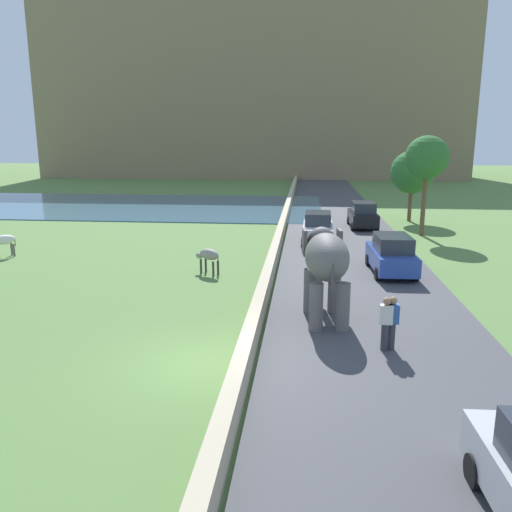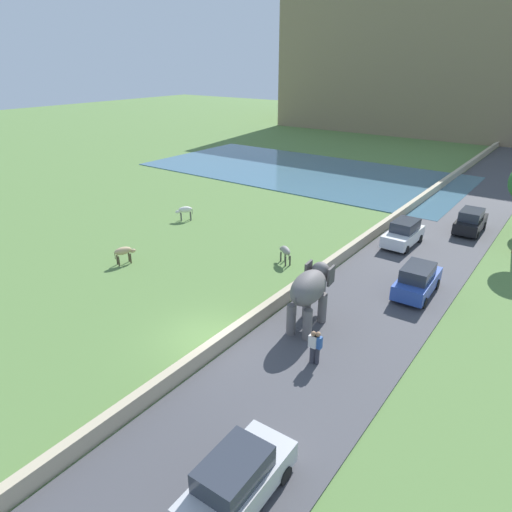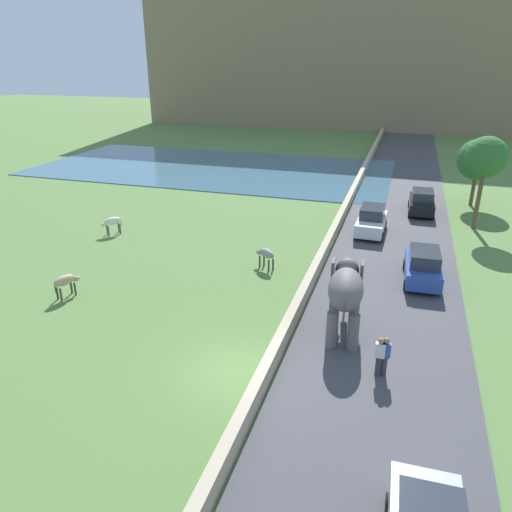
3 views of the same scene
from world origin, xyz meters
TOP-DOWN VIEW (x-y plane):
  - ground_plane at (0.00, 0.00)m, footprint 220.00×220.00m
  - road_surface at (5.00, 20.00)m, footprint 7.00×120.00m
  - barrier_wall at (1.20, 18.00)m, footprint 0.40×110.00m
  - lake at (-14.00, 32.14)m, footprint 36.00×18.00m
  - hill_distant at (-6.00, 76.81)m, footprint 64.00×28.00m
  - elephant at (3.40, 3.73)m, footprint 1.66×3.53m
  - person_beside_elephant at (5.22, 1.31)m, footprint 0.36×0.22m
  - person_trailing at (5.03, 1.23)m, footprint 0.36×0.22m
  - car_white at (3.43, 16.73)m, footprint 1.87×4.04m
  - car_blue at (6.58, 10.07)m, footprint 1.91×4.06m
  - car_black at (6.58, 22.24)m, footprint 1.86×4.03m
  - cow_grey at (-1.60, 9.32)m, footprint 1.34×1.05m
  - cow_white at (-12.69, 11.56)m, footprint 1.13×1.29m
  - cow_tan at (-9.81, 3.16)m, footprint 0.77×1.42m
  - tree_near at (10.00, 19.89)m, footprint 2.62×2.62m
  - tree_mid at (10.33, 25.67)m, footprint 3.10×3.10m

SIDE VIEW (x-z plane):
  - ground_plane at x=0.00m, z-range 0.00..0.00m
  - road_surface at x=5.00m, z-range 0.00..0.06m
  - lake at x=-14.00m, z-range 0.00..0.08m
  - barrier_wall at x=1.20m, z-range 0.00..0.76m
  - cow_grey at x=-1.60m, z-range 0.26..1.41m
  - cow_white at x=-12.69m, z-range 0.26..1.41m
  - cow_tan at x=-9.81m, z-range 0.26..1.41m
  - person_beside_elephant at x=5.22m, z-range 0.06..1.69m
  - person_trailing at x=5.03m, z-range 0.06..1.69m
  - car_white at x=3.43m, z-range 0.00..1.80m
  - car_blue at x=6.58m, z-range 0.00..1.80m
  - car_black at x=6.58m, z-range 0.00..1.80m
  - elephant at x=3.40m, z-range 0.54..3.53m
  - tree_mid at x=10.33m, z-range 1.01..6.15m
  - tree_near at x=10.00m, z-range 1.72..7.88m
  - hill_distant at x=-6.00m, z-range 0.00..27.17m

